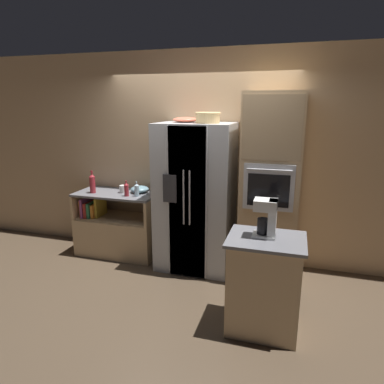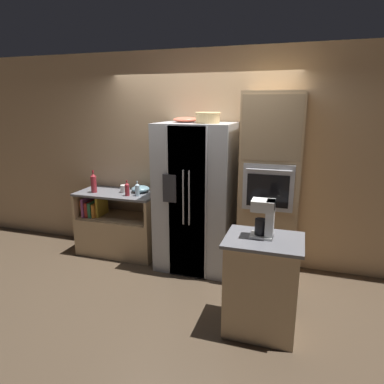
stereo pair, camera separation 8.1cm
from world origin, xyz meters
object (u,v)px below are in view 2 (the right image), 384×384
bottle_short (127,189)px  mixing_bowl (140,189)px  refrigerator (195,198)px  bottle_tall (94,183)px  mug (124,189)px  wall_oven (270,188)px  fruit_bowl (186,120)px  bottle_wide (137,189)px  coffee_maker (265,217)px  wicker_basket (208,117)px

bottle_short → mixing_bowl: (0.09, 0.23, -0.05)m
refrigerator → bottle_tall: refrigerator is taller
refrigerator → mug: bearing=174.8°
refrigerator → mixing_bowl: bearing=168.9°
wall_oven → bottle_short: wall_oven is taller
wall_oven → fruit_bowl: 1.34m
bottle_wide → refrigerator: bearing=1.5°
wall_oven → mug: 2.02m
fruit_bowl → bottle_short: bearing=-171.6°
fruit_bowl → wall_oven: bearing=-1.3°
mug → refrigerator: bearing=-5.2°
refrigerator → bottle_wide: size_ratio=9.33×
wall_oven → refrigerator: bearing=-177.8°
refrigerator → fruit_bowl: (-0.15, 0.06, 0.98)m
bottle_tall → coffee_maker: bearing=-22.6°
mug → mixing_bowl: size_ratio=0.54×
refrigerator → bottle_short: bearing=-176.5°
fruit_bowl → bottle_tall: (-1.33, -0.09, -0.88)m
bottle_short → mixing_bowl: 0.25m
bottle_short → mug: bottle_short is taller
fruit_bowl → bottle_wide: bearing=-172.9°
refrigerator → bottle_short: 0.95m
bottle_tall → bottle_short: (0.53, -0.03, -0.04)m
mixing_bowl → coffee_maker: 2.23m
refrigerator → wicker_basket: 1.03m
refrigerator → coffee_maker: (0.99, -1.06, 0.18)m
mug → mixing_bowl: 0.23m
bottle_short → mug: (-0.13, 0.16, -0.04)m
wicker_basket → coffee_maker: 1.53m
refrigerator → bottle_wide: refrigerator is taller
fruit_bowl → mug: 1.34m
wicker_basket → mug: 1.61m
wall_oven → coffee_maker: wall_oven is taller
coffee_maker → bottle_short: bearing=152.6°
bottle_short → mug: bearing=130.2°
mixing_bowl → bottle_tall: bearing=-162.1°
refrigerator → bottle_short: size_ratio=8.88×
fruit_bowl → bottle_tall: bearing=-176.0°
wicker_basket → bottle_tall: (-1.65, 0.03, -0.91)m
coffee_maker → bottle_wide: bearing=150.0°
bottle_short → coffee_maker: size_ratio=0.60×
bottle_tall → mug: size_ratio=2.30×
fruit_bowl → bottle_short: (-0.80, -0.12, -0.92)m
bottle_short → mixing_bowl: size_ratio=0.83×
bottle_wide → mixing_bowl: size_ratio=0.79×
wall_oven → mixing_bowl: 1.81m
refrigerator → bottle_wide: bearing=-178.5°
bottle_tall → bottle_short: size_ratio=1.49×
wall_oven → coffee_maker: 1.10m
wicker_basket → bottle_short: bearing=179.5°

